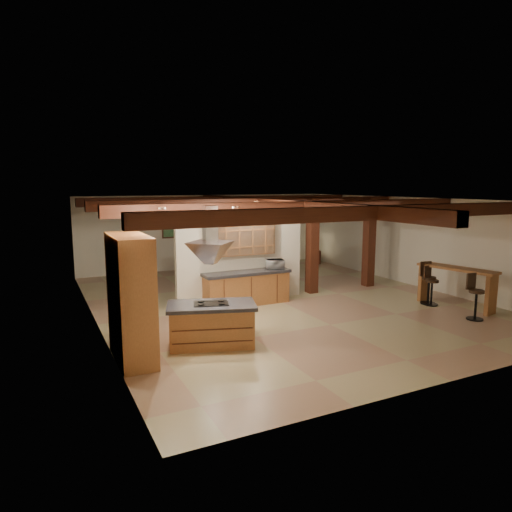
{
  "coord_description": "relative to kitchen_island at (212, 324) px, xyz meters",
  "views": [
    {
      "loc": [
        -6.24,
        -11.11,
        3.32
      ],
      "look_at": [
        -0.52,
        0.5,
        1.28
      ],
      "focal_mm": 32.0,
      "sensor_mm": 36.0,
      "label": 1
    }
  ],
  "objects": [
    {
      "name": "dining_table",
      "position": [
        2.58,
        5.84,
        -0.15
      ],
      "size": [
        1.91,
        1.45,
        0.6
      ],
      "primitive_type": "imported",
      "rotation": [
        0.0,
        0.0,
        0.34
      ],
      "color": "#421910",
      "rests_on": "ground"
    },
    {
      "name": "kitchen_island",
      "position": [
        0.0,
        0.0,
        0.0
      ],
      "size": [
        2.02,
        1.47,
        0.9
      ],
      "color": "#A16234",
      "rests_on": "ground"
    },
    {
      "name": "bar_counter",
      "position": [
        7.02,
        -0.14,
        0.29
      ],
      "size": [
        0.95,
        2.17,
        1.1
      ],
      "color": "#A16234",
      "rests_on": "ground"
    },
    {
      "name": "back_counter",
      "position": [
        2.04,
        2.63,
        0.02
      ],
      "size": [
        2.5,
        0.66,
        0.94
      ],
      "color": "#A16234",
      "rests_on": "ground"
    },
    {
      "name": "table_lamp",
      "position": [
        7.42,
        7.4,
        0.37
      ],
      "size": [
        0.31,
        0.31,
        0.36
      ],
      "color": "black",
      "rests_on": "side_table"
    },
    {
      "name": "bar_stool_c",
      "position": [
        6.63,
        0.48,
        0.14
      ],
      "size": [
        0.41,
        0.43,
        1.18
      ],
      "color": "black",
      "rests_on": "ground"
    },
    {
      "name": "pantry_cabinet",
      "position": [
        -1.63,
        -0.08,
        0.75
      ],
      "size": [
        0.67,
        1.6,
        2.4
      ],
      "color": "#A16234",
      "rests_on": "ground"
    },
    {
      "name": "upper_display_cabinet",
      "position": [
        2.04,
        2.84,
        1.4
      ],
      "size": [
        1.8,
        0.36,
        0.95
      ],
      "color": "#A16234",
      "rests_on": "partition_wall"
    },
    {
      "name": "partition_wall",
      "position": [
        2.04,
        3.02,
        0.65
      ],
      "size": [
        3.8,
        0.18,
        2.2
      ],
      "primitive_type": "cube",
      "color": "silver",
      "rests_on": "ground"
    },
    {
      "name": "framed_art",
      "position": [
        1.54,
        8.46,
        1.25
      ],
      "size": [
        0.65,
        0.05,
        0.85
      ],
      "color": "#3A170E",
      "rests_on": "room_walls"
    },
    {
      "name": "timber_posts",
      "position": [
        5.54,
        3.02,
        1.31
      ],
      "size": [
        2.5,
        0.3,
        2.9
      ],
      "color": "#3A170E",
      "rests_on": "ground"
    },
    {
      "name": "side_table",
      "position": [
        7.42,
        7.4,
        -0.17
      ],
      "size": [
        0.57,
        0.57,
        0.56
      ],
      "primitive_type": "cube",
      "rotation": [
        0.0,
        0.0,
        -0.33
      ],
      "color": "#3A170E",
      "rests_on": "ground"
    },
    {
      "name": "bar_stool_a",
      "position": [
        6.48,
        -1.15,
        0.13
      ],
      "size": [
        0.4,
        0.4,
        1.14
      ],
      "color": "black",
      "rests_on": "ground"
    },
    {
      "name": "room_walls",
      "position": [
        3.04,
        2.52,
        1.33
      ],
      "size": [
        12.0,
        12.0,
        12.0
      ],
      "color": "silver",
      "rests_on": "ground"
    },
    {
      "name": "range_hood",
      "position": [
        0.0,
        0.0,
        1.33
      ],
      "size": [
        1.1,
        1.1,
        1.4
      ],
      "color": "silver",
      "rests_on": "room_walls"
    },
    {
      "name": "recessed_cans",
      "position": [
        0.5,
        0.59,
        2.42
      ],
      "size": [
        3.16,
        2.46,
        0.03
      ],
      "color": "silver",
      "rests_on": "room_walls"
    },
    {
      "name": "bar_stool_b",
      "position": [
        6.59,
        0.33,
        0.1
      ],
      "size": [
        0.38,
        0.4,
        1.09
      ],
      "color": "black",
      "rests_on": "ground"
    },
    {
      "name": "microwave",
      "position": [
        2.94,
        2.63,
        0.62
      ],
      "size": [
        0.54,
        0.43,
        0.27
      ],
      "primitive_type": "imported",
      "rotation": [
        0.0,
        0.0,
        2.91
      ],
      "color": "silver",
      "rests_on": "back_counter"
    },
    {
      "name": "ceiling_beams",
      "position": [
        3.04,
        2.52,
        2.31
      ],
      "size": [
        10.0,
        12.0,
        0.28
      ],
      "color": "#3A170E",
      "rests_on": "room_walls"
    },
    {
      "name": "dining_chairs",
      "position": [
        2.58,
        5.84,
        0.21
      ],
      "size": [
        2.33,
        2.33,
        1.31
      ],
      "color": "#3A170E",
      "rests_on": "ground"
    },
    {
      "name": "ground",
      "position": [
        3.04,
        2.52,
        -0.45
      ],
      "size": [
        12.0,
        12.0,
        0.0
      ],
      "primitive_type": "plane",
      "color": "tan",
      "rests_on": "ground"
    },
    {
      "name": "sofa",
      "position": [
        5.43,
        7.53,
        -0.18
      ],
      "size": [
        1.94,
        0.95,
        0.55
      ],
      "primitive_type": "imported",
      "rotation": [
        0.0,
        0.0,
        3.26
      ],
      "color": "black",
      "rests_on": "ground"
    },
    {
      "name": "back_windows",
      "position": [
        5.84,
        8.46,
        1.05
      ],
      "size": [
        2.7,
        0.07,
        1.7
      ],
      "color": "#3A170E",
      "rests_on": "room_walls"
    }
  ]
}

